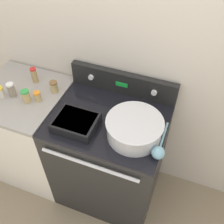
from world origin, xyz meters
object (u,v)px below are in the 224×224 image
at_px(spice_jar_brown_cap, 54,87).
at_px(spice_jar_yellow_cap, 0,93).
at_px(mixing_bowl, 134,128).
at_px(spice_jar_red_cap, 34,75).
at_px(spice_jar_white_cap, 11,90).
at_px(ladle, 159,151).
at_px(spice_jar_green_cap, 26,96).
at_px(casserole_dish, 76,122).
at_px(spice_jar_orange_cap, 38,96).

height_order(spice_jar_brown_cap, spice_jar_yellow_cap, spice_jar_yellow_cap).
xyz_separation_m(mixing_bowl, spice_jar_red_cap, (-0.88, 0.23, -0.00)).
bearing_deg(spice_jar_red_cap, spice_jar_white_cap, -109.32).
relative_size(ladle, spice_jar_brown_cap, 3.54).
bearing_deg(spice_jar_white_cap, ladle, -6.53).
xyz_separation_m(spice_jar_red_cap, spice_jar_yellow_cap, (-0.13, -0.25, -0.02)).
distance_m(ladle, spice_jar_green_cap, 1.01).
height_order(ladle, spice_jar_red_cap, spice_jar_red_cap).
height_order(mixing_bowl, spice_jar_red_cap, spice_jar_red_cap).
distance_m(casserole_dish, spice_jar_brown_cap, 0.39).
bearing_deg(casserole_dish, spice_jar_brown_cap, 140.66).
bearing_deg(spice_jar_brown_cap, spice_jar_yellow_cap, -149.39).
relative_size(casserole_dish, spice_jar_orange_cap, 3.59).
relative_size(mixing_bowl, spice_jar_orange_cap, 4.70).
bearing_deg(spice_jar_white_cap, spice_jar_green_cap, -6.73).
bearing_deg(spice_jar_orange_cap, spice_jar_green_cap, -153.47).
bearing_deg(mixing_bowl, spice_jar_white_cap, 177.88).
height_order(spice_jar_green_cap, spice_jar_white_cap, spice_jar_white_cap).
bearing_deg(ladle, mixing_bowl, 152.73).
height_order(casserole_dish, spice_jar_orange_cap, spice_jar_orange_cap).
height_order(spice_jar_white_cap, spice_jar_yellow_cap, spice_jar_white_cap).
bearing_deg(casserole_dish, spice_jar_red_cap, 149.32).
xyz_separation_m(spice_jar_brown_cap, spice_jar_green_cap, (-0.13, -0.16, 0.00)).
bearing_deg(spice_jar_orange_cap, spice_jar_brown_cap, 63.77).
relative_size(casserole_dish, spice_jar_white_cap, 2.53).
relative_size(spice_jar_green_cap, spice_jar_yellow_cap, 1.04).
bearing_deg(ladle, spice_jar_white_cap, 173.47).
height_order(mixing_bowl, spice_jar_brown_cap, mixing_bowl).
xyz_separation_m(mixing_bowl, casserole_dish, (-0.38, -0.06, -0.04)).
relative_size(spice_jar_green_cap, spice_jar_white_cap, 0.88).
distance_m(mixing_bowl, spice_jar_yellow_cap, 1.01).
height_order(mixing_bowl, spice_jar_orange_cap, mixing_bowl).
distance_m(casserole_dish, spice_jar_red_cap, 0.58).
bearing_deg(spice_jar_yellow_cap, casserole_dish, -4.50).
xyz_separation_m(mixing_bowl, spice_jar_white_cap, (-0.95, 0.04, -0.01)).
relative_size(spice_jar_red_cap, spice_jar_white_cap, 1.14).
xyz_separation_m(mixing_bowl, spice_jar_green_cap, (-0.82, 0.02, -0.02)).
bearing_deg(spice_jar_green_cap, ladle, -6.50).
distance_m(casserole_dish, spice_jar_yellow_cap, 0.63).
distance_m(spice_jar_green_cap, spice_jar_red_cap, 0.22).
bearing_deg(spice_jar_white_cap, spice_jar_brown_cap, 29.06).
bearing_deg(spice_jar_red_cap, spice_jar_brown_cap, -14.05).
bearing_deg(spice_jar_green_cap, mixing_bowl, -1.36).
bearing_deg(casserole_dish, spice_jar_white_cap, 170.29).
xyz_separation_m(spice_jar_green_cap, spice_jar_white_cap, (-0.13, 0.02, 0.01)).
xyz_separation_m(casserole_dish, spice_jar_red_cap, (-0.50, 0.29, 0.04)).
relative_size(mixing_bowl, spice_jar_brown_cap, 4.00).
bearing_deg(spice_jar_red_cap, casserole_dish, -30.68).
relative_size(ladle, spice_jar_white_cap, 2.93).
xyz_separation_m(casserole_dish, spice_jar_orange_cap, (-0.36, 0.12, 0.01)).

